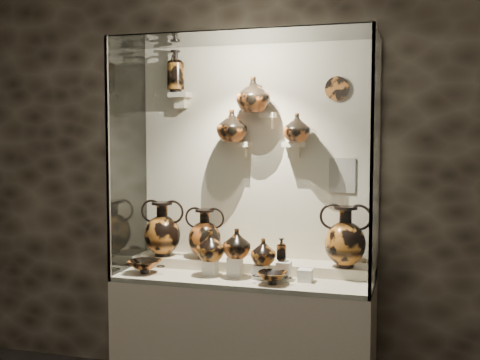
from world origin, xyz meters
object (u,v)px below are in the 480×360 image
amphora_left (162,229)px  jug_c (263,252)px  jug_b (237,243)px  lekythos_tall (176,69)px  amphora_right (345,236)px  amphora_mid (205,233)px  kylix_left (145,265)px  jug_a (211,246)px  ovoid_vase_c (297,128)px  ovoid_vase_a (232,126)px  lekythos_small (281,248)px  ovoid_vase_b (253,95)px  kylix_right (272,277)px

amphora_left → jug_c: (0.79, -0.17, -0.09)m
jug_b → lekythos_tall: 1.32m
amphora_right → lekythos_tall: size_ratio=1.21×
amphora_mid → kylix_left: bearing=-154.0°
amphora_left → jug_a: size_ratio=1.98×
amphora_left → ovoid_vase_c: ovoid_vase_c is taller
jug_b → ovoid_vase_c: bearing=31.7°
jug_c → ovoid_vase_a: ovoid_vase_a is taller
lekythos_small → ovoid_vase_c: size_ratio=0.88×
amphora_left → jug_c: size_ratio=2.28×
ovoid_vase_a → ovoid_vase_b: (0.15, -0.01, 0.21)m
amphora_right → lekythos_small: amphora_right is taller
amphora_right → kylix_right: 0.56m
jug_b → kylix_left: bearing=180.0°
lekythos_small → ovoid_vase_a: ovoid_vase_a is taller
amphora_right → jug_c: bearing=-138.2°
amphora_left → amphora_right: 1.30m
lekythos_tall → ovoid_vase_a: lekythos_tall is taller
amphora_mid → kylix_right: size_ratio=1.44×
lekythos_small → kylix_left: 0.94m
kylix_right → lekythos_tall: lekythos_tall is taller
amphora_right → kylix_left: amphora_right is taller
amphora_left → jug_a: 0.48m
amphora_right → jug_c: size_ratio=2.36×
ovoid_vase_b → amphora_right: bearing=15.3°
jug_c → amphora_mid: bearing=179.4°
amphora_right → kylix_left: bearing=-145.3°
amphora_left → ovoid_vase_c: size_ratio=2.03×
lekythos_tall → lekythos_small: bearing=-21.0°
jug_c → lekythos_tall: 1.44m
ovoid_vase_a → ovoid_vase_c: 0.45m
amphora_right → jug_b: amphora_right is taller
jug_b → ovoid_vase_a: ovoid_vase_a is taller
ovoid_vase_a → jug_a: bearing=-97.0°
lekythos_tall → ovoid_vase_c: lekythos_tall is taller
jug_a → lekythos_tall: lekythos_tall is taller
jug_b → ovoid_vase_b: bearing=73.6°
kylix_left → kylix_right: 0.90m
amphora_right → ovoid_vase_b: 1.13m
lekythos_tall → ovoid_vase_a: (0.43, -0.03, -0.41)m
amphora_left → amphora_right: amphora_right is taller
kylix_left → ovoid_vase_a: (0.52, 0.31, 0.94)m
kylix_left → ovoid_vase_b: bearing=24.9°
ovoid_vase_c → kylix_right: bearing=-81.9°
amphora_mid → ovoid_vase_b: ovoid_vase_b is taller
amphora_mid → jug_b: 0.37m
ovoid_vase_c → jug_a: bearing=-133.5°
kylix_left → ovoid_vase_c: (0.97, 0.33, 0.93)m
lekythos_small → ovoid_vase_b: 1.05m
amphora_mid → jug_b: bearing=-50.1°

